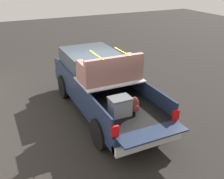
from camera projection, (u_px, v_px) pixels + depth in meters
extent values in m
plane|color=black|center=(105.00, 112.00, 9.04)|extent=(40.00, 40.00, 0.00)
cube|color=#162138|center=(104.00, 95.00, 8.78)|extent=(5.50, 1.92, 0.43)
cube|color=black|center=(121.00, 104.00, 7.69)|extent=(2.80, 1.80, 0.04)
cube|color=#162138|center=(91.00, 104.00, 7.23)|extent=(2.80, 0.06, 0.50)
cube|color=#162138|center=(148.00, 91.00, 7.96)|extent=(2.80, 0.06, 0.50)
cube|color=#162138|center=(102.00, 81.00, 8.72)|extent=(0.06, 1.80, 0.50)
cube|color=#162138|center=(152.00, 133.00, 6.32)|extent=(0.55, 1.80, 0.04)
cube|color=#B2B2B7|center=(110.00, 80.00, 8.12)|extent=(1.25, 1.92, 0.04)
cube|color=#162138|center=(89.00, 70.00, 9.69)|extent=(2.30, 1.92, 0.50)
cube|color=#2D3842|center=(90.00, 57.00, 9.40)|extent=(1.94, 1.76, 0.51)
cube|color=#162138|center=(78.00, 61.00, 10.83)|extent=(0.40, 1.82, 0.38)
cube|color=#B2B2B7|center=(148.00, 141.00, 6.58)|extent=(0.24, 1.92, 0.24)
cube|color=red|center=(115.00, 131.00, 6.12)|extent=(0.06, 0.20, 0.28)
cube|color=red|center=(176.00, 115.00, 6.80)|extent=(0.06, 0.20, 0.28)
cylinder|color=black|center=(65.00, 86.00, 9.95)|extent=(0.88, 0.30, 0.88)
cylinder|color=black|center=(107.00, 79.00, 10.64)|extent=(0.88, 0.30, 0.88)
cylinder|color=black|center=(101.00, 133.00, 7.08)|extent=(0.88, 0.30, 0.88)
cylinder|color=black|center=(155.00, 119.00, 7.77)|extent=(0.88, 0.30, 0.88)
cube|color=slate|center=(120.00, 107.00, 7.00)|extent=(0.40, 0.55, 0.47)
cube|color=#505359|center=(120.00, 98.00, 6.90)|extent=(0.44, 0.59, 0.05)
ellipsoid|color=maroon|center=(134.00, 105.00, 7.11)|extent=(0.20, 0.30, 0.48)
ellipsoid|color=maroon|center=(136.00, 109.00, 7.05)|extent=(0.09, 0.21, 0.21)
cube|color=brown|center=(110.00, 73.00, 8.03)|extent=(0.91, 1.87, 0.42)
cube|color=brown|center=(115.00, 63.00, 7.55)|extent=(0.16, 1.87, 0.40)
cube|color=brown|center=(83.00, 66.00, 7.61)|extent=(0.67, 0.20, 0.22)
cube|color=brown|center=(133.00, 59.00, 8.26)|extent=(0.67, 0.20, 0.22)
cube|color=yellow|center=(96.00, 55.00, 7.60)|extent=(1.01, 0.03, 0.02)
cube|color=yellow|center=(122.00, 51.00, 7.93)|extent=(1.01, 0.03, 0.02)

